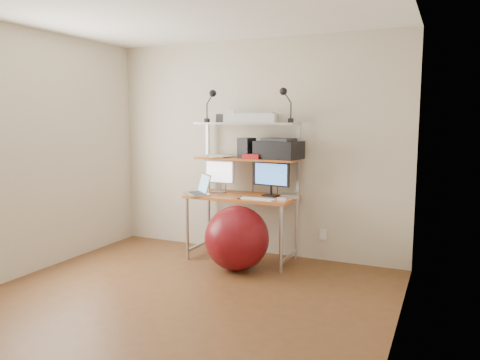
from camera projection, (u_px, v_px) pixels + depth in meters
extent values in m
plane|color=brown|center=(174.00, 304.00, 4.04)|extent=(3.60, 3.60, 0.00)
plane|color=white|center=(168.00, 4.00, 3.71)|extent=(3.60, 3.60, 0.00)
plane|color=beige|center=(254.00, 148.00, 5.50)|extent=(3.60, 0.00, 3.60)
plane|color=beige|center=(16.00, 154.00, 4.61)|extent=(0.00, 3.60, 3.60)
plane|color=beige|center=(399.00, 170.00, 3.14)|extent=(0.00, 3.60, 3.60)
cube|color=#C75A26|center=(242.00, 197.00, 5.24)|extent=(1.20, 0.60, 0.03)
cylinder|color=#B8B8BD|center=(187.00, 229.00, 5.28)|extent=(0.04, 0.04, 0.71)
cylinder|color=#B8B8BD|center=(209.00, 220.00, 5.75)|extent=(0.04, 0.04, 0.71)
cylinder|color=#B8B8BD|center=(281.00, 239.00, 4.83)|extent=(0.04, 0.04, 0.71)
cylinder|color=#B8B8BD|center=(296.00, 229.00, 5.30)|extent=(0.04, 0.04, 0.71)
cube|color=#B8B8BD|center=(208.00, 156.00, 5.65)|extent=(0.03, 0.04, 0.84)
cube|color=#B8B8BD|center=(298.00, 159.00, 5.19)|extent=(0.03, 0.04, 0.84)
cube|color=#C75A26|center=(247.00, 159.00, 5.30)|extent=(1.18, 0.34, 0.02)
cube|color=#B8B8BD|center=(247.00, 123.00, 5.25)|extent=(1.18, 0.34, 0.02)
cube|color=white|center=(323.00, 234.00, 5.26)|extent=(0.08, 0.01, 0.12)
cube|color=silver|center=(219.00, 192.00, 5.45)|extent=(0.17, 0.13, 0.01)
cylinder|color=silver|center=(220.00, 187.00, 5.46)|extent=(0.03, 0.03, 0.09)
cube|color=silver|center=(220.00, 172.00, 5.43)|extent=(0.36, 0.04, 0.27)
plane|color=white|center=(219.00, 172.00, 5.42)|extent=(0.32, 0.01, 0.32)
cube|color=black|center=(270.00, 196.00, 5.18)|extent=(0.18, 0.15, 0.01)
cylinder|color=black|center=(271.00, 190.00, 5.19)|extent=(0.03, 0.03, 0.10)
cube|color=black|center=(271.00, 174.00, 5.16)|extent=(0.44, 0.09, 0.27)
plane|color=#3A72C7|center=(271.00, 174.00, 5.15)|extent=(0.39, 0.06, 0.40)
cube|color=#BABABF|center=(197.00, 194.00, 5.29)|extent=(0.40, 0.40, 0.02)
cube|color=#2E2F31|center=(197.00, 193.00, 5.29)|extent=(0.30, 0.30, 0.00)
cube|color=#BABABF|center=(207.00, 183.00, 5.31)|extent=(0.29, 0.28, 0.22)
plane|color=#739EBF|center=(207.00, 183.00, 5.31)|extent=(0.27, 0.27, 0.29)
cube|color=white|center=(257.00, 199.00, 4.97)|extent=(0.38, 0.12, 0.01)
cube|color=white|center=(282.00, 199.00, 4.90)|extent=(0.10, 0.07, 0.03)
cube|color=#BABABF|center=(290.00, 196.00, 5.10)|extent=(0.24, 0.24, 0.04)
cube|color=black|center=(242.00, 198.00, 5.05)|extent=(0.09, 0.13, 0.01)
cube|color=black|center=(279.00, 150.00, 5.16)|extent=(0.53, 0.41, 0.20)
cube|color=#2E2F31|center=(279.00, 140.00, 5.15)|extent=(0.37, 0.29, 0.03)
cube|color=black|center=(247.00, 148.00, 5.31)|extent=(0.19, 0.19, 0.23)
cube|color=#B21C1E|center=(252.00, 156.00, 5.19)|extent=(0.19, 0.13, 0.05)
cube|color=white|center=(256.00, 118.00, 5.23)|extent=(0.50, 0.38, 0.10)
cube|color=silver|center=(256.00, 113.00, 5.22)|extent=(0.42, 0.30, 0.02)
cube|color=white|center=(229.00, 116.00, 5.31)|extent=(0.15, 0.14, 0.14)
cube|color=#2E2F31|center=(221.00, 118.00, 5.43)|extent=(0.11, 0.11, 0.10)
cube|color=black|center=(207.00, 120.00, 5.39)|extent=(0.05, 0.05, 0.05)
cylinder|color=black|center=(207.00, 111.00, 5.37)|extent=(0.01, 0.01, 0.16)
sphere|color=black|center=(213.00, 93.00, 5.30)|extent=(0.08, 0.08, 0.08)
cube|color=black|center=(291.00, 120.00, 4.97)|extent=(0.05, 0.05, 0.05)
cylinder|color=black|center=(291.00, 110.00, 4.95)|extent=(0.01, 0.01, 0.16)
sphere|color=black|center=(283.00, 91.00, 4.95)|extent=(0.08, 0.08, 0.08)
sphere|color=maroon|center=(237.00, 238.00, 4.93)|extent=(0.68, 0.68, 0.68)
cube|color=white|center=(213.00, 156.00, 5.50)|extent=(0.29, 0.33, 0.00)
cube|color=white|center=(215.00, 156.00, 5.41)|extent=(0.30, 0.34, 0.00)
cube|color=white|center=(223.00, 156.00, 5.40)|extent=(0.26, 0.32, 0.00)
cube|color=white|center=(215.00, 155.00, 5.47)|extent=(0.30, 0.34, 0.00)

